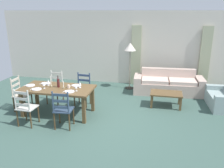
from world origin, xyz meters
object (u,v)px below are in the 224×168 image
Objects in this scene: dining_chair_near_left at (26,107)px; standing_lamp at (130,50)px; dining_table at (57,91)px; dining_chair_head_west at (20,94)px; wine_glass_near_right at (76,87)px; dining_chair_near_right at (63,109)px; wine_glass_far_right at (80,84)px; dining_chair_far_left at (55,87)px; dining_chair_far_right at (83,90)px; wine_glass_far_left at (48,81)px; couch at (168,85)px; coffee_cup_primary at (69,87)px; wine_bottle at (58,83)px; coffee_table at (166,95)px; wine_glass_near_left at (44,84)px.

dining_chair_near_left is 4.01m from standing_lamp.
dining_chair_head_west reaches higher than dining_table.
dining_chair_near_right is at bearing -103.24° from wine_glass_near_right.
wine_glass_far_right is 0.10× the size of standing_lamp.
dining_table is 0.92m from dining_chair_far_left.
dining_chair_far_right is at bearing -122.12° from standing_lamp.
wine_glass_far_left is (0.12, -0.64, 0.38)m from dining_chair_far_left.
dining_chair_near_right and dining_chair_far_left have the same top height.
dining_chair_far_left is at bearing 177.58° from dining_chair_far_right.
dining_chair_far_left is at bearing -154.86° from couch.
coffee_cup_primary is (-0.27, 0.17, -0.07)m from wine_glass_near_right.
dining_chair_near_left is at bearing -121.60° from standing_lamp.
dining_chair_far_right is (0.91, 1.52, 0.00)m from dining_chair_near_left.
wine_glass_far_right is (0.00, 0.27, 0.00)m from wine_glass_near_right.
wine_glass_near_right is (0.14, -0.89, 0.38)m from dining_chair_far_right.
couch is at bearing 38.93° from dining_table.
dining_chair_near_left reaches higher than coffee_cup_primary.
wine_bottle reaches higher than dining_chair_near_right.
wine_bottle is 0.58m from wine_glass_far_right.
dining_table is 0.21m from wine_bottle.
dining_chair_far_left reaches higher than coffee_table.
dining_chair_far_right is at bearing 58.62° from wine_bottle.
wine_glass_far_left is 3.35m from coffee_table.
dining_chair_far_left is 1.28m from wine_glass_far_right.
standing_lamp is at bearing 54.78° from wine_glass_near_left.
dining_chair_head_west is 3.81m from standing_lamp.
dining_chair_near_right is 0.82m from coffee_cup_primary.
dining_chair_near_right is 1.00× the size of dining_chair_far_left.
coffee_table is at bearing 30.11° from dining_chair_near_left.
dining_chair_far_left reaches higher than wine_glass_near_right.
dining_chair_far_left is at bearing -173.70° from coffee_table.
dining_chair_near_right is at bearing -59.14° from dining_chair_far_left.
dining_chair_far_right is at bearing 59.19° from dining_table.
dining_table is 0.93m from dining_chair_near_left.
wine_bottle is at bearing 161.35° from wine_glass_near_right.
wine_glass_far_left reaches higher than coffee_cup_primary.
couch is 1.41× the size of standing_lamp.
dining_table is 0.64m from wine_glass_near_right.
dining_chair_head_west is 5.96× the size of wine_glass_far_right.
dining_chair_near_left is at bearing -99.44° from wine_glass_far_left.
standing_lamp is (1.88, 2.66, 0.55)m from wine_glass_near_left.
coffee_table is 0.55× the size of standing_lamp.
wine_glass_far_right is (0.59, 0.13, 0.20)m from dining_table.
dining_chair_head_west is at bearing -179.15° from wine_bottle.
dining_chair_near_left and dining_chair_far_right have the same top height.
dining_table is 3.08m from standing_lamp.
dining_chair_far_right is at bearing -170.54° from coffee_table.
wine_glass_far_right reaches higher than coffee_table.
wine_glass_near_right is 1.79× the size of coffee_cup_primary.
dining_table is 11.80× the size of wine_glass_near_right.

